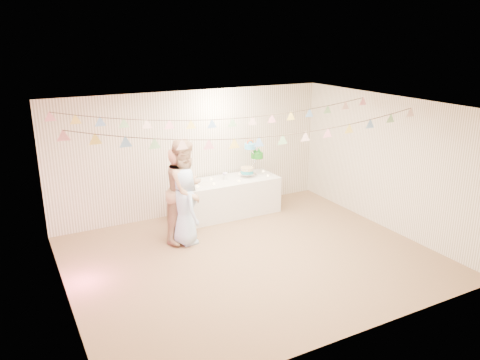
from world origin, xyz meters
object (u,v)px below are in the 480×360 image
table (230,197)px  person_child (185,207)px  person_adult_a (180,194)px  person_adult_b (186,190)px  cake_stand (252,159)px

table → person_child: (-1.37, -0.92, 0.32)m
person_adult_a → person_adult_b: (0.07, -0.11, 0.08)m
person_adult_a → cake_stand: bearing=-57.2°
table → person_adult_a: size_ratio=1.17×
person_adult_a → person_child: bearing=-170.3°
cake_stand → person_adult_b: size_ratio=0.39×
cake_stand → person_adult_a: 2.05m
table → person_adult_b: 1.60m
table → cake_stand: size_ratio=2.77×
person_adult_a → person_child: person_adult_a is taller
person_adult_a → person_adult_b: size_ratio=0.91×
table → person_adult_a: person_adult_a is taller
table → person_adult_b: size_ratio=1.07×
table → person_child: 1.69m
person_child → person_adult_b: bearing=-31.9°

